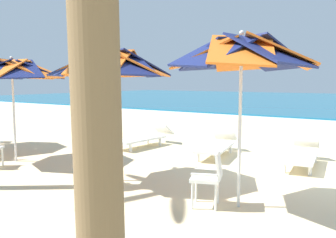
% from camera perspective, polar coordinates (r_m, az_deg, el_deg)
% --- Properties ---
extents(ground_plane, '(80.00, 80.00, 0.00)m').
position_cam_1_polar(ground_plane, '(8.46, 20.79, -7.62)').
color(ground_plane, beige).
extents(beach_umbrella_0, '(2.24, 2.24, 2.68)m').
position_cam_1_polar(beach_umbrella_0, '(5.57, 11.44, 9.88)').
color(beach_umbrella_0, silver).
rests_on(beach_umbrella_0, ground).
extents(plastic_chair_0, '(0.59, 0.57, 0.87)m').
position_cam_1_polar(plastic_chair_0, '(5.68, 6.61, -8.74)').
color(plastic_chair_0, white).
rests_on(plastic_chair_0, ground).
extents(beach_umbrella_1, '(2.34, 2.34, 2.61)m').
position_cam_1_polar(beach_umbrella_1, '(7.02, -9.01, 8.41)').
color(beach_umbrella_1, silver).
rests_on(beach_umbrella_1, ground).
extents(plastic_chair_1, '(0.62, 0.60, 0.87)m').
position_cam_1_polar(plastic_chair_1, '(6.74, -11.08, -6.45)').
color(plastic_chair_1, white).
rests_on(plastic_chair_1, ground).
extents(beach_umbrella_2, '(2.42, 2.42, 2.51)m').
position_cam_1_polar(beach_umbrella_2, '(9.39, -23.29, 7.05)').
color(beach_umbrella_2, silver).
rests_on(beach_umbrella_2, ground).
extents(sun_lounger_1, '(0.92, 2.21, 0.62)m').
position_cam_1_polar(sun_lounger_1, '(8.87, 20.25, -5.11)').
color(sun_lounger_1, white).
rests_on(sun_lounger_1, ground).
extents(sun_lounger_2, '(1.06, 2.23, 0.62)m').
position_cam_1_polar(sun_lounger_2, '(9.53, 7.67, -4.04)').
color(sun_lounger_2, white).
rests_on(sun_lounger_2, ground).
extents(sun_lounger_3, '(0.78, 2.18, 0.62)m').
position_cam_1_polar(sun_lounger_3, '(10.74, -3.79, -2.84)').
color(sun_lounger_3, white).
rests_on(sun_lounger_3, ground).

